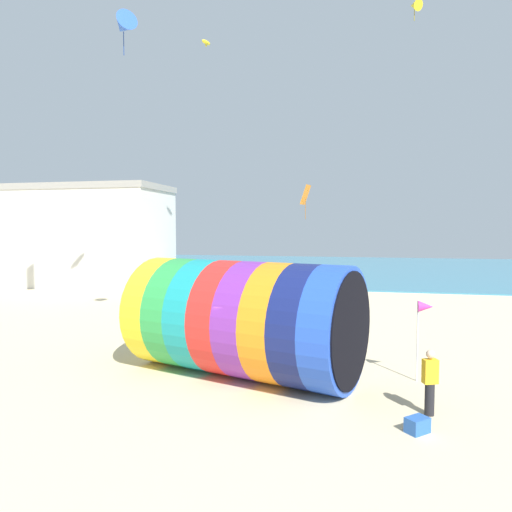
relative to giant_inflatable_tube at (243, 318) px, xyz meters
name	(u,v)px	position (x,y,z in m)	size (l,w,h in m)	color
ground_plane	(263,381)	(0.75, -0.50, -1.85)	(120.00, 120.00, 0.00)	beige
sea	(332,268)	(0.75, 40.75, -1.80)	(120.00, 40.00, 0.10)	teal
giant_inflatable_tube	(243,318)	(0.00, 0.00, 0.00)	(7.99, 5.69, 3.70)	yellow
kite_handler	(430,382)	(5.39, -2.08, -0.99)	(0.41, 0.33, 1.68)	black
kite_yellow_delta	(415,5)	(6.13, 9.72, 13.66)	(0.84, 0.87, 1.08)	yellow
kite_yellow_parafoil	(206,42)	(-5.80, 13.75, 14.49)	(0.59, 0.84, 0.43)	yellow
kite_blue_delta	(123,26)	(-5.67, 3.02, 10.98)	(1.33, 1.32, 1.68)	blue
kite_orange_diamond	(306,195)	(0.46, 13.95, 4.92)	(0.61, 0.94, 2.09)	orange
bystander_near_water	(200,298)	(-4.84, 9.63, -0.97)	(0.39, 0.28, 1.72)	#383D56
bystander_mid_beach	(289,312)	(0.49, 7.02, -1.06)	(0.40, 0.42, 1.57)	#726651
promenade_building	(92,236)	(-17.94, 19.92, 2.28)	(12.47, 6.70, 8.24)	silver
beach_flag	(425,310)	(5.61, 0.58, 0.39)	(0.47, 0.36, 2.52)	silver
cooler_box	(417,425)	(4.96, -3.21, -1.67)	(0.52, 0.36, 0.36)	#2659B2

